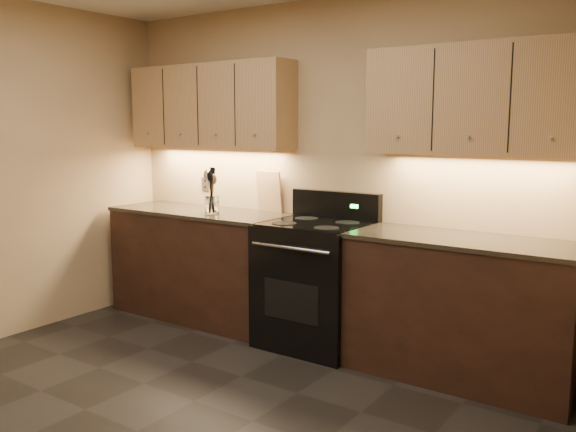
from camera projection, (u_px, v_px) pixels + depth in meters
name	position (u px, v px, depth m)	size (l,w,h in m)	color
floor	(137.00, 431.00, 3.29)	(4.00, 4.00, 0.00)	black
wall_back	(330.00, 170.00, 4.73)	(4.00, 0.04, 2.60)	tan
wall_right	(542.00, 230.00, 1.98)	(0.04, 4.00, 2.60)	tan
counter_left	(201.00, 264.00, 5.23)	(1.62, 0.62, 0.93)	black
counter_right	(461.00, 309.00, 3.94)	(1.46, 0.62, 0.93)	black
stove	(316.00, 283.00, 4.55)	(0.76, 0.68, 1.14)	black
upper_cab_left	(210.00, 107.00, 5.16)	(1.60, 0.30, 0.70)	tan
upper_cab_right	(478.00, 100.00, 3.87)	(1.44, 0.30, 0.70)	tan
outlet_plate	(205.00, 184.00, 5.49)	(0.09, 0.01, 0.12)	#B2B5BA
utensil_crock	(212.00, 206.00, 4.94)	(0.15, 0.15, 0.14)	white
cutting_board	(269.00, 191.00, 5.06)	(0.27, 0.02, 0.34)	tan
wooden_spoon	(210.00, 194.00, 4.93)	(0.06, 0.06, 0.30)	tan
black_spoon	(213.00, 191.00, 4.95)	(0.06, 0.06, 0.34)	black
black_turner	(209.00, 189.00, 4.89)	(0.08, 0.08, 0.37)	black
steel_spatula	(215.00, 190.00, 4.92)	(0.08, 0.08, 0.35)	silver
steel_skimmer	(215.00, 192.00, 4.90)	(0.09, 0.09, 0.33)	silver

